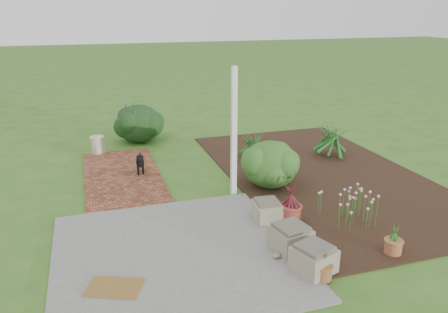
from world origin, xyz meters
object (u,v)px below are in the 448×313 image
object	(u,v)px
black_dog	(140,161)
stone_trough_near	(313,260)
evergreen_shrub	(270,163)
cream_ceramic_urn	(98,145)

from	to	relation	value
black_dog	stone_trough_near	bearing A→B (deg)	-61.47
stone_trough_near	evergreen_shrub	xyz separation A→B (m)	(0.66, 3.04, 0.30)
stone_trough_near	cream_ceramic_urn	world-z (taller)	cream_ceramic_urn
black_dog	cream_ceramic_urn	world-z (taller)	black_dog
stone_trough_near	cream_ceramic_urn	bearing A→B (deg)	112.65
black_dog	evergreen_shrub	xyz separation A→B (m)	(2.44, -1.47, 0.20)
black_dog	evergreen_shrub	world-z (taller)	evergreen_shrub
cream_ceramic_urn	evergreen_shrub	xyz separation A→B (m)	(3.27, -3.22, 0.26)
stone_trough_near	black_dog	distance (m)	4.85
black_dog	evergreen_shrub	distance (m)	2.86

